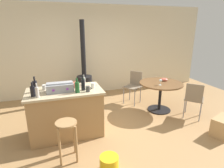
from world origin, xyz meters
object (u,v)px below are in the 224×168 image
Objects in this scene: bottle_5 at (83,85)px; cup_3 at (75,85)px; folding_chair_far at (194,98)px; cup_0 at (44,87)px; serving_bowl at (164,79)px; bottle_4 at (84,81)px; cup_2 at (93,86)px; cup_1 at (88,89)px; plastic_bucket at (109,164)px; cardboard_box at (224,126)px; dining_table at (161,89)px; bottle_3 at (37,92)px; bottle_6 at (33,91)px; bottle_2 at (35,86)px; wood_stove at (84,81)px; bottle_1 at (77,87)px; wine_glass at (161,81)px; folding_chair_near at (134,85)px; kitchen_island at (66,113)px; bottle_0 at (83,83)px; wooden_stool at (67,133)px; toolbox at (60,87)px.

bottle_5 reaches higher than cup_3.
cup_0 is (-3.18, 0.37, 0.46)m from folding_chair_far.
serving_bowl is (-0.31, 0.76, 0.26)m from folding_chair_far.
bottle_4 is 0.32m from cup_2.
cup_1 is 1.32m from plastic_bucket.
plastic_bucket is (-2.44, -0.24, -0.05)m from cardboard_box.
cup_0 is at bearing 160.36° from bottle_5.
plastic_bucket is (-1.86, -1.63, -0.43)m from dining_table.
bottle_4 reaches higher than plastic_bucket.
bottle_3 is 0.99× the size of bottle_6.
bottle_2 is at bearing 83.17° from bottle_6.
wood_stove is 20.01× the size of cup_2.
wood_stove reaches higher than bottle_1.
cup_1 is 0.97× the size of cup_2.
bottle_5 is 1.92m from wine_glass.
wood_stove reaches higher than folding_chair_near.
wood_stove is 1.98m from cup_0.
cup_1 is (0.19, -0.01, -0.05)m from bottle_1.
bottle_1 reaches higher than kitchen_island.
plastic_bucket is at bearing -121.91° from folding_chair_near.
cup_3 is at bearing 4.65° from bottle_2.
bottle_2 reaches higher than bottle_3.
cup_3 is (-0.16, 0.02, -0.04)m from bottle_0.
bottle_1 is (0.21, -0.20, 0.56)m from kitchen_island.
bottle_4 is 1.14× the size of serving_bowl.
bottle_1 reaches higher than cup_3.
dining_table is 3.77× the size of plastic_bucket.
bottle_0 is 2.03× the size of cup_2.
bottle_1 is at bearing 104.64° from plastic_bucket.
bottle_0 is 1.60m from plastic_bucket.
bottle_2 reaches higher than wine_glass.
dining_table reaches higher than plastic_bucket.
cup_2 reaches higher than wooden_stool.
bottle_4 is 1.43× the size of wine_glass.
bottle_6 reaches higher than folding_chair_far.
cup_3 is at bearing 72.61° from wooden_stool.
wood_stove is 4.39× the size of cardboard_box.
bottle_4 is (-0.27, -1.54, 0.46)m from wood_stove.
bottle_3 is (-2.79, -0.63, 0.45)m from dining_table.
folding_chair_far is 2.47m from cup_1.
cardboard_box is (3.37, -0.76, -0.84)m from bottle_3.
cup_3 is at bearing 172.62° from folding_chair_far.
bottle_2 reaches higher than cardboard_box.
bottle_4 reaches higher than cup_1.
bottle_5 is at bearing 59.10° from wooden_stool.
bottle_2 is (-0.42, 0.11, 0.03)m from toolbox.
wooden_stool is 6.08× the size of cup_1.
bottle_2 is 0.30m from bottle_3.
bottle_0 reaches higher than cup_0.
cup_2 is (1.06, 0.12, -0.04)m from bottle_6.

